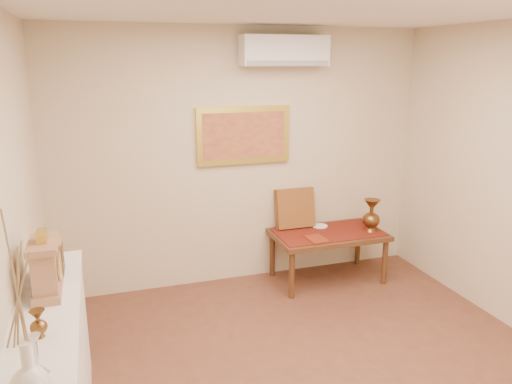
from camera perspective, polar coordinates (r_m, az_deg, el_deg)
name	(u,v)px	position (r m, az deg, el deg)	size (l,w,h in m)	color
wall_back	(243,158)	(5.29, -1.49, 3.86)	(4.00, 0.02, 2.70)	beige
wall_left	(1,259)	(2.96, -27.16, -6.87)	(0.02, 4.50, 2.70)	beige
white_vase	(21,322)	(2.12, -25.26, -13.25)	(0.17, 0.17, 0.87)	white
candlestick	(37,354)	(2.56, -23.79, -16.61)	(0.09, 0.09, 0.20)	silver
brass_urn_small	(38,320)	(2.86, -23.67, -13.22)	(0.09, 0.09, 0.20)	brown
table_cloth	(328,232)	(5.47, 8.28, -4.57)	(1.14, 0.59, 0.01)	maroon
brass_urn_tall	(372,212)	(5.52, 13.07, -2.23)	(0.19, 0.19, 0.43)	brown
plate	(320,226)	(5.63, 7.30, -3.87)	(0.17, 0.17, 0.01)	white
menu	(317,239)	(5.23, 6.93, -5.33)	(0.18, 0.25, 0.01)	maroon
cushion	(295,208)	(5.53, 4.48, -1.84)	(0.44, 0.10, 0.44)	#5D1F12
mantel_clock	(46,267)	(3.29, -22.88, -7.92)	(0.17, 0.36, 0.41)	#A97756
wooden_chest	(50,258)	(3.57, -22.44, -7.00)	(0.16, 0.21, 0.24)	#A97756
low_table	(328,238)	(5.50, 8.25, -5.25)	(1.20, 0.70, 0.55)	#512F18
painting	(244,135)	(5.23, -1.42, 6.49)	(1.00, 0.06, 0.60)	gold
ac_unit	(284,51)	(5.20, 3.25, 15.81)	(0.90, 0.25, 0.30)	white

